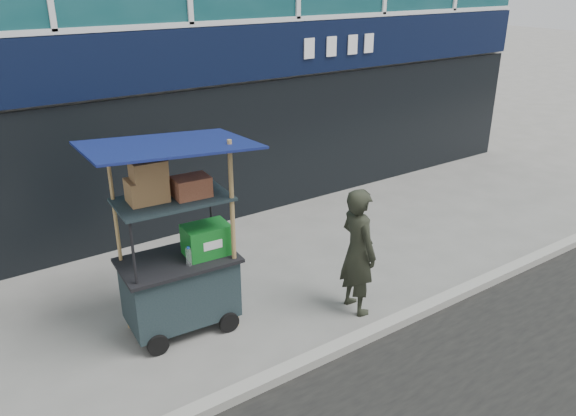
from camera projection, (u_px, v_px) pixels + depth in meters
ground at (347, 335)px, 6.92m from camera, size 80.00×80.00×0.00m
curb at (358, 339)px, 6.74m from camera, size 80.00×0.18×0.12m
vendor_cart at (180, 265)px, 6.76m from camera, size 1.92×1.42×2.48m
vendor_man at (358, 251)px, 7.14m from camera, size 0.46×0.65×1.70m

